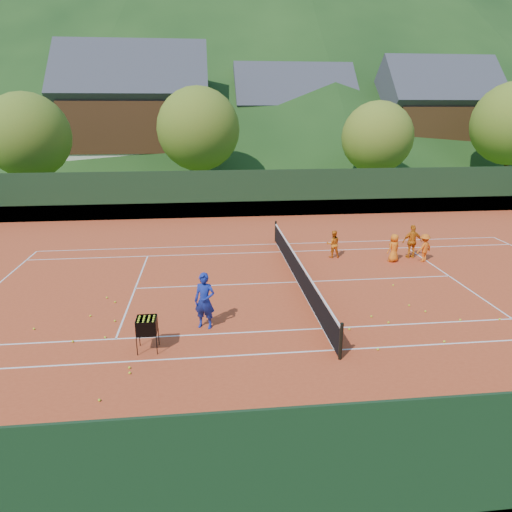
{
  "coord_description": "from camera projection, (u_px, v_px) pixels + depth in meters",
  "views": [
    {
      "loc": [
        -3.52,
        -16.83,
        6.61
      ],
      "look_at": [
        -1.69,
        0.0,
        1.18
      ],
      "focal_mm": 32.0,
      "sensor_mm": 36.0,
      "label": 1
    }
  ],
  "objects": [
    {
      "name": "tree_a",
      "position": [
        27.0,
        136.0,
        32.21
      ],
      "size": [
        6.0,
        6.0,
        7.88
      ],
      "color": "#402819",
      "rests_on": "ground"
    },
    {
      "name": "tree_c",
      "position": [
        377.0,
        137.0,
        35.94
      ],
      "size": [
        5.6,
        5.6,
        7.35
      ],
      "color": "#3C2618",
      "rests_on": "ground"
    },
    {
      "name": "tennis_ball_10",
      "position": [
        115.0,
        302.0,
        16.32
      ],
      "size": [
        0.07,
        0.07,
        0.07
      ],
      "primitive_type": "sphere",
      "color": "#CCF028",
      "rests_on": "clay_court"
    },
    {
      "name": "tennis_ball_12",
      "position": [
        34.0,
        329.0,
        14.32
      ],
      "size": [
        0.07,
        0.07,
        0.07
      ],
      "primitive_type": "sphere",
      "color": "#CCF028",
      "rests_on": "clay_court"
    },
    {
      "name": "tennis_ball_8",
      "position": [
        85.0,
        424.0,
        9.96
      ],
      "size": [
        0.07,
        0.07,
        0.07
      ],
      "primitive_type": "sphere",
      "color": "#CCF028",
      "rests_on": "clay_court"
    },
    {
      "name": "tennis_ball_21",
      "position": [
        105.0,
        337.0,
        13.78
      ],
      "size": [
        0.07,
        0.07,
        0.07
      ],
      "primitive_type": "sphere",
      "color": "#CCF028",
      "rests_on": "clay_court"
    },
    {
      "name": "tennis_ball_5",
      "position": [
        26.0,
        431.0,
        9.77
      ],
      "size": [
        0.07,
        0.07,
        0.07
      ],
      "primitive_type": "sphere",
      "color": "#CCF028",
      "rests_on": "clay_court"
    },
    {
      "name": "student_b",
      "position": [
        412.0,
        242.0,
        21.08
      ],
      "size": [
        0.93,
        0.4,
        1.57
      ],
      "primitive_type": "imported",
      "rotation": [
        0.0,
        0.0,
        3.16
      ],
      "color": "orange",
      "rests_on": "clay_court"
    },
    {
      "name": "chalet_right",
      "position": [
        433.0,
        124.0,
        47.17
      ],
      "size": [
        11.5,
        8.82,
        11.91
      ],
      "color": "beige",
      "rests_on": "ground"
    },
    {
      "name": "student_c",
      "position": [
        394.0,
        248.0,
        20.59
      ],
      "size": [
        0.74,
        0.63,
        1.29
      ],
      "primitive_type": "imported",
      "rotation": [
        0.0,
        0.0,
        3.56
      ],
      "color": "orange",
      "rests_on": "clay_court"
    },
    {
      "name": "chalet_left",
      "position": [
        137.0,
        120.0,
        43.95
      ],
      "size": [
        13.8,
        9.93,
        12.92
      ],
      "color": "beige",
      "rests_on": "ground"
    },
    {
      "name": "tennis_ball_4",
      "position": [
        175.0,
        422.0,
        10.05
      ],
      "size": [
        0.07,
        0.07,
        0.07
      ],
      "primitive_type": "sphere",
      "color": "#CCF028",
      "rests_on": "clay_court"
    },
    {
      "name": "tennis_ball_16",
      "position": [
        99.0,
        400.0,
        10.8
      ],
      "size": [
        0.07,
        0.07,
        0.07
      ],
      "primitive_type": "sphere",
      "color": "#CCF028",
      "rests_on": "clay_court"
    },
    {
      "name": "clay_court",
      "position": [
        298.0,
        282.0,
        18.31
      ],
      "size": [
        40.0,
        24.0,
        0.02
      ],
      "primitive_type": "cube",
      "color": "#BA3F1E",
      "rests_on": "ground"
    },
    {
      "name": "court_lines",
      "position": [
        298.0,
        282.0,
        18.3
      ],
      "size": [
        23.83,
        11.03,
        0.0
      ],
      "color": "white",
      "rests_on": "clay_court"
    },
    {
      "name": "tennis_ball_11",
      "position": [
        409.0,
        305.0,
        16.03
      ],
      "size": [
        0.07,
        0.07,
        0.07
      ],
      "primitive_type": "sphere",
      "color": "#CCF028",
      "rests_on": "clay_court"
    },
    {
      "name": "tennis_ball_2",
      "position": [
        73.0,
        341.0,
        13.54
      ],
      "size": [
        0.07,
        0.07,
        0.07
      ],
      "primitive_type": "sphere",
      "color": "#CCF028",
      "rests_on": "clay_court"
    },
    {
      "name": "tennis_ball_1",
      "position": [
        276.0,
        427.0,
        9.87
      ],
      "size": [
        0.07,
        0.07,
        0.07
      ],
      "primitive_type": "sphere",
      "color": "#CCF028",
      "rests_on": "clay_court"
    },
    {
      "name": "tennis_ball_23",
      "position": [
        425.0,
        311.0,
        15.56
      ],
      "size": [
        0.07,
        0.07,
        0.07
      ],
      "primitive_type": "sphere",
      "color": "#CCF028",
      "rests_on": "clay_court"
    },
    {
      "name": "tennis_ball_18",
      "position": [
        129.0,
        368.0,
        12.16
      ],
      "size": [
        0.07,
        0.07,
        0.07
      ],
      "primitive_type": "sphere",
      "color": "#CCF028",
      "rests_on": "clay_court"
    },
    {
      "name": "tennis_ball_14",
      "position": [
        371.0,
        316.0,
        15.18
      ],
      "size": [
        0.07,
        0.07,
        0.07
      ],
      "primitive_type": "sphere",
      "color": "#CCF028",
      "rests_on": "clay_court"
    },
    {
      "name": "tennis_ball_24",
      "position": [
        388.0,
        322.0,
        14.75
      ],
      "size": [
        0.07,
        0.07,
        0.07
      ],
      "primitive_type": "sphere",
      "color": "#CCF028",
      "rests_on": "clay_court"
    },
    {
      "name": "tennis_ball_15",
      "position": [
        500.0,
        319.0,
        14.98
      ],
      "size": [
        0.07,
        0.07,
        0.07
      ],
      "primitive_type": "sphere",
      "color": "#CCF028",
      "rests_on": "clay_court"
    },
    {
      "name": "tennis_ball_0",
      "position": [
        90.0,
        316.0,
        15.22
      ],
      "size": [
        0.07,
        0.07,
        0.07
      ],
      "primitive_type": "sphere",
      "color": "#CCF028",
      "rests_on": "clay_court"
    },
    {
      "name": "chalet_mid",
      "position": [
        292.0,
        126.0,
        49.59
      ],
      "size": [
        12.65,
        8.82,
        11.45
      ],
      "color": "beige",
      "rests_on": "ground"
    },
    {
      "name": "tennis_net",
      "position": [
        298.0,
        270.0,
        18.15
      ],
      "size": [
        0.1,
        12.07,
        1.1
      ],
      "color": "black",
      "rests_on": "clay_court"
    },
    {
      "name": "tennis_ball_20",
      "position": [
        449.0,
        397.0,
        10.9
      ],
      "size": [
        0.07,
        0.07,
        0.07
      ],
      "primitive_type": "sphere",
      "color": "#CCF028",
      "rests_on": "clay_court"
    },
    {
      "name": "ground",
      "position": [
        298.0,
        282.0,
        18.31
      ],
      "size": [
        400.0,
        400.0,
        0.0
      ],
      "primitive_type": "plane",
      "color": "#274E18",
      "rests_on": "ground"
    },
    {
      "name": "coach",
      "position": [
        205.0,
        301.0,
        14.23
      ],
      "size": [
        0.77,
        0.63,
        1.81
      ],
      "primitive_type": "imported",
      "rotation": [
        0.0,
        0.0,
        -0.33
      ],
      "color": "navy",
      "rests_on": "clay_court"
    },
    {
      "name": "tennis_ball_13",
      "position": [
        444.0,
        341.0,
        13.53
      ],
      "size": [
        0.07,
        0.07,
        0.07
      ],
      "primitive_type": "sphere",
      "color": "#CCF028",
      "rests_on": "clay_court"
    },
    {
      "name": "student_d",
      "position": [
        424.0,
        248.0,
        20.63
      ],
      "size": [
        0.95,
        0.78,
        1.28
      ],
      "primitive_type": "imported",
      "rotation": [
        0.0,
        0.0,
        3.57
      ],
      "color": "orange",
      "rests_on": "clay_court"
    },
    {
      "name": "tennis_ball_6",
      "position": [
        324.0,
        325.0,
        14.55
      ],
      "size": [
        0.07,
        0.07,
        0.07
      ],
      "primitive_type": "sphere",
      "color": "#CCF028",
      "rests_on": "clay_court"
    },
    {
      "name": "tennis_ball_7",
      "position": [
        378.0,
        349.0,
        13.09
      ],
      "size": [
        0.07,
        0.07,
        0.07
      ],
      "primitive_type": "sphere",
      "color": "#CCF028",
      "rests_on": "clay_court"
    },
    {
      "name": "student_a",
      "position": [
        333.0,
        244.0,
        21.21
      ],
      "size": [
        0.65,
        0.52,
        1.29
      ],
      "primitive_type": "imported",
      "rotation": [
        0.0,
        0.0,
        3.1
      ],
      "color": "orange",
      "rests_on": "clay_court"
    },
    {
      "name": "tennis_ball_9",
      "position": [
        460.0,
        320.0,
        14.94
      ],
      "size": [
        0.07,
        0.07,
        0.07
      ],
      "primitive_type": "sphere",
      "color": "#CCF028",
      "rests_on": "clay_court"
    },
    {
      "name": "tennis_ball_28",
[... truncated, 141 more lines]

